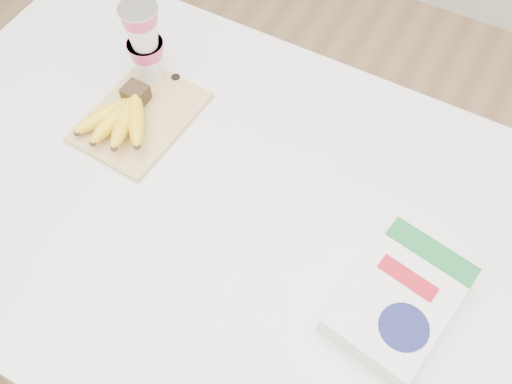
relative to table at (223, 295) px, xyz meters
The scene contains 6 objects.
room 0.85m from the table, ahead, with size 4.00×4.00×4.00m.
table is the anchor object (origin of this frame).
cutting_board 0.57m from the table, 156.96° to the left, with size 0.19×0.26×0.01m, color tan.
bananas 0.60m from the table, 165.75° to the left, with size 0.17×0.18×0.06m.
yogurt_stack 0.70m from the table, 143.24° to the left, with size 0.08×0.08×0.19m.
cereal_box 0.66m from the table, ahead, with size 0.20×0.27×0.05m.
Camera 1 is at (0.35, -0.45, 1.95)m, focal length 40.00 mm.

